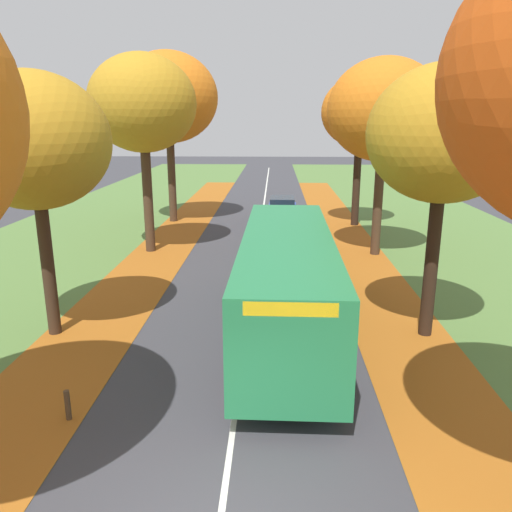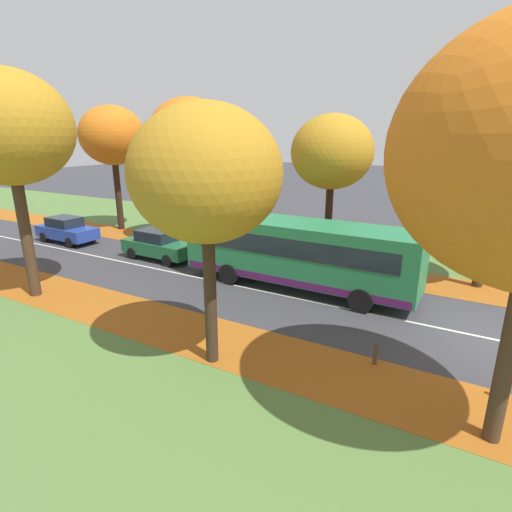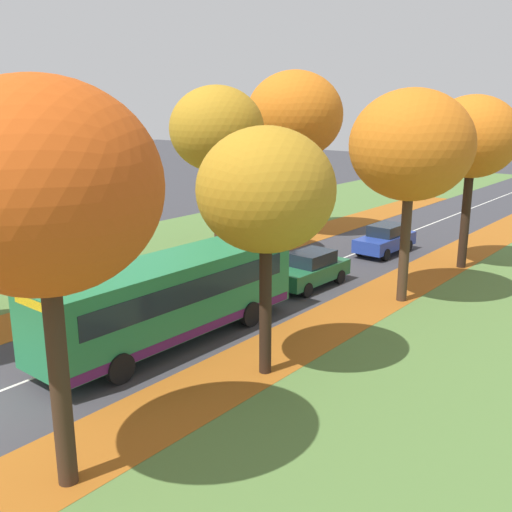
{
  "view_description": "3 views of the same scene",
  "coord_description": "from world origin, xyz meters",
  "px_view_note": "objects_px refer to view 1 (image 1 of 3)",
  "views": [
    {
      "loc": [
        0.81,
        -6.03,
        6.15
      ],
      "look_at": [
        0.18,
        10.63,
        1.56
      ],
      "focal_mm": 35.0,
      "sensor_mm": 36.0,
      "label": 1
    },
    {
      "loc": [
        -14.36,
        1.03,
        6.55
      ],
      "look_at": [
        0.3,
        9.29,
        1.46
      ],
      "focal_mm": 28.0,
      "sensor_mm": 36.0,
      "label": 2
    },
    {
      "loc": [
        15.91,
        -5.83,
        8.34
      ],
      "look_at": [
        1.42,
        12.1,
        2.25
      ],
      "focal_mm": 42.0,
      "sensor_mm": 36.0,
      "label": 3
    }
  ],
  "objects_px": {
    "tree_right_mid": "(384,111)",
    "bus": "(287,279)",
    "tree_left_near": "(34,142)",
    "tree_left_far": "(168,98)",
    "tree_left_mid": "(142,104)",
    "tree_right_far": "(360,113)",
    "car_blue_following": "(282,211)",
    "tree_right_near": "(444,135)",
    "bollard_third": "(68,405)",
    "car_green_lead": "(288,241)"
  },
  "relations": [
    {
      "from": "tree_left_near",
      "to": "tree_right_mid",
      "type": "bearing_deg",
      "value": 40.01
    },
    {
      "from": "tree_right_mid",
      "to": "tree_left_near",
      "type": "bearing_deg",
      "value": -139.99
    },
    {
      "from": "tree_left_near",
      "to": "bus",
      "type": "relative_size",
      "value": 0.71
    },
    {
      "from": "bus",
      "to": "car_green_lead",
      "type": "relative_size",
      "value": 2.46
    },
    {
      "from": "tree_right_mid",
      "to": "car_green_lead",
      "type": "bearing_deg",
      "value": -168.89
    },
    {
      "from": "tree_left_near",
      "to": "tree_left_mid",
      "type": "height_order",
      "value": "tree_left_mid"
    },
    {
      "from": "tree_left_near",
      "to": "car_green_lead",
      "type": "xyz_separation_m",
      "value": [
        7.09,
        8.61,
        -4.74
      ]
    },
    {
      "from": "tree_left_mid",
      "to": "tree_right_near",
      "type": "relative_size",
      "value": 1.18
    },
    {
      "from": "tree_left_mid",
      "to": "tree_right_far",
      "type": "distance_m",
      "value": 12.58
    },
    {
      "from": "car_green_lead",
      "to": "tree_left_near",
      "type": "bearing_deg",
      "value": -129.48
    },
    {
      "from": "tree_left_near",
      "to": "tree_right_mid",
      "type": "height_order",
      "value": "tree_right_mid"
    },
    {
      "from": "tree_right_far",
      "to": "car_blue_following",
      "type": "relative_size",
      "value": 2.01
    },
    {
      "from": "tree_right_far",
      "to": "tree_left_far",
      "type": "bearing_deg",
      "value": 175.9
    },
    {
      "from": "tree_left_mid",
      "to": "car_blue_following",
      "type": "relative_size",
      "value": 2.13
    },
    {
      "from": "tree_left_mid",
      "to": "tree_right_far",
      "type": "relative_size",
      "value": 1.05
    },
    {
      "from": "car_green_lead",
      "to": "car_blue_following",
      "type": "xyz_separation_m",
      "value": [
        -0.15,
        7.62,
        0.0
      ]
    },
    {
      "from": "tree_right_mid",
      "to": "tree_right_far",
      "type": "bearing_deg",
      "value": 89.44
    },
    {
      "from": "tree_left_mid",
      "to": "bollard_third",
      "type": "height_order",
      "value": "tree_left_mid"
    },
    {
      "from": "tree_left_mid",
      "to": "bollard_third",
      "type": "bearing_deg",
      "value": -83.26
    },
    {
      "from": "tree_right_near",
      "to": "bollard_third",
      "type": "relative_size",
      "value": 11.23
    },
    {
      "from": "tree_left_mid",
      "to": "tree_right_far",
      "type": "height_order",
      "value": "tree_left_mid"
    },
    {
      "from": "tree_left_near",
      "to": "tree_right_far",
      "type": "relative_size",
      "value": 0.87
    },
    {
      "from": "tree_left_far",
      "to": "tree_right_near",
      "type": "relative_size",
      "value": 1.31
    },
    {
      "from": "tree_right_far",
      "to": "bus",
      "type": "bearing_deg",
      "value": -105.54
    },
    {
      "from": "tree_left_near",
      "to": "tree_left_far",
      "type": "relative_size",
      "value": 0.74
    },
    {
      "from": "tree_right_near",
      "to": "car_green_lead",
      "type": "relative_size",
      "value": 1.79
    },
    {
      "from": "tree_left_near",
      "to": "bollard_third",
      "type": "relative_size",
      "value": 10.97
    },
    {
      "from": "tree_right_mid",
      "to": "car_blue_following",
      "type": "distance_m",
      "value": 9.85
    },
    {
      "from": "tree_left_near",
      "to": "car_blue_following",
      "type": "bearing_deg",
      "value": 66.83
    },
    {
      "from": "tree_right_mid",
      "to": "car_green_lead",
      "type": "relative_size",
      "value": 2.06
    },
    {
      "from": "bus",
      "to": "car_green_lead",
      "type": "height_order",
      "value": "bus"
    },
    {
      "from": "tree_right_near",
      "to": "tree_right_mid",
      "type": "xyz_separation_m",
      "value": [
        0.25,
        9.09,
        0.77
      ]
    },
    {
      "from": "tree_right_mid",
      "to": "bus",
      "type": "relative_size",
      "value": 0.84
    },
    {
      "from": "tree_left_mid",
      "to": "tree_left_near",
      "type": "bearing_deg",
      "value": -93.14
    },
    {
      "from": "bollard_third",
      "to": "car_blue_following",
      "type": "xyz_separation_m",
      "value": [
        4.76,
        20.58,
        0.47
      ]
    },
    {
      "from": "tree_left_far",
      "to": "bollard_third",
      "type": "distance_m",
      "value": 22.49
    },
    {
      "from": "tree_left_near",
      "to": "bollard_third",
      "type": "bearing_deg",
      "value": -63.4
    },
    {
      "from": "bus",
      "to": "car_green_lead",
      "type": "xyz_separation_m",
      "value": [
        0.23,
        8.39,
        -0.89
      ]
    },
    {
      "from": "tree_left_mid",
      "to": "car_blue_following",
      "type": "height_order",
      "value": "tree_left_mid"
    },
    {
      "from": "tree_left_mid",
      "to": "tree_right_far",
      "type": "xyz_separation_m",
      "value": [
        10.76,
        6.51,
        -0.29
      ]
    },
    {
      "from": "tree_right_far",
      "to": "bollard_third",
      "type": "relative_size",
      "value": 12.61
    },
    {
      "from": "tree_left_mid",
      "to": "tree_left_far",
      "type": "height_order",
      "value": "tree_left_far"
    },
    {
      "from": "tree_left_near",
      "to": "car_blue_following",
      "type": "xyz_separation_m",
      "value": [
        6.94,
        16.23,
        -4.74
      ]
    },
    {
      "from": "tree_left_mid",
      "to": "tree_right_near",
      "type": "distance_m",
      "value": 14.01
    },
    {
      "from": "tree_left_mid",
      "to": "tree_left_far",
      "type": "xyz_separation_m",
      "value": [
        -0.34,
        7.31,
        0.55
      ]
    },
    {
      "from": "tree_left_mid",
      "to": "car_blue_following",
      "type": "bearing_deg",
      "value": 45.84
    },
    {
      "from": "tree_left_far",
      "to": "tree_left_mid",
      "type": "bearing_deg",
      "value": -87.31
    },
    {
      "from": "tree_right_near",
      "to": "tree_right_mid",
      "type": "bearing_deg",
      "value": 88.4
    },
    {
      "from": "tree_left_near",
      "to": "car_green_lead",
      "type": "bearing_deg",
      "value": 50.52
    },
    {
      "from": "tree_left_near",
      "to": "tree_left_far",
      "type": "distance_m",
      "value": 17.02
    }
  ]
}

